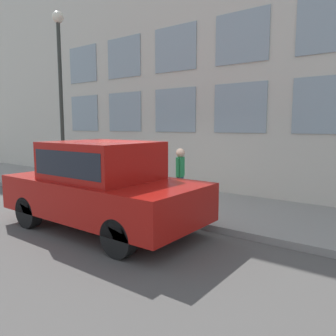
{
  "coord_description": "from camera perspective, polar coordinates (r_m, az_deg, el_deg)",
  "views": [
    {
      "loc": [
        -5.69,
        -5.17,
        2.15
      ],
      "look_at": [
        0.95,
        -0.21,
        1.08
      ],
      "focal_mm": 35.0,
      "sensor_mm": 36.0,
      "label": 1
    }
  ],
  "objects": [
    {
      "name": "person",
      "position": [
        8.5,
        2.15,
        -0.4
      ],
      "size": [
        0.35,
        0.23,
        1.43
      ],
      "rotation": [
        0.0,
        0.0,
        -3.1
      ],
      "color": "navy",
      "rests_on": "sidewalk"
    },
    {
      "name": "street_lamp",
      "position": [
        11.39,
        -18.24,
        14.28
      ],
      "size": [
        0.36,
        0.36,
        5.57
      ],
      "color": "#2D332D",
      "rests_on": "sidewalk"
    },
    {
      "name": "ground_plane",
      "position": [
        7.98,
        -5.33,
        -8.28
      ],
      "size": [
        80.0,
        80.0,
        0.0
      ],
      "primitive_type": "plane",
      "color": "#514F4C"
    },
    {
      "name": "fire_hydrant",
      "position": [
        8.33,
        -2.2,
        -4.07
      ],
      "size": [
        0.27,
        0.4,
        0.71
      ],
      "color": "gold",
      "rests_on": "sidewalk"
    },
    {
      "name": "sidewalk",
      "position": [
        9.15,
        1.29,
        -5.77
      ],
      "size": [
        3.14,
        60.0,
        0.14
      ],
      "color": "gray",
      "rests_on": "ground_plane"
    },
    {
      "name": "building_facade",
      "position": [
        10.76,
        7.15,
        22.97
      ],
      "size": [
        0.33,
        40.0,
        10.13
      ],
      "color": "beige",
      "rests_on": "ground_plane"
    },
    {
      "name": "parked_car_red_near",
      "position": [
        6.9,
        -11.35,
        -2.52
      ],
      "size": [
        1.99,
        4.34,
        1.83
      ],
      "color": "black",
      "rests_on": "ground_plane"
    }
  ]
}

